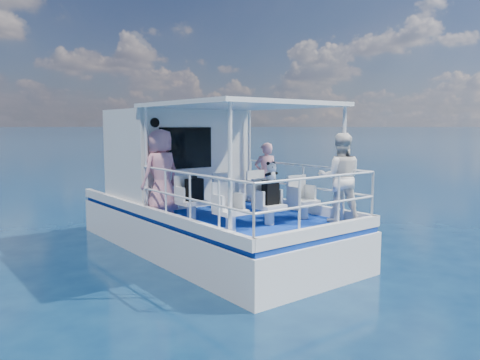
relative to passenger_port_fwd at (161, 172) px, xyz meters
name	(u,v)px	position (x,y,z in m)	size (l,w,h in m)	color
ground	(234,258)	(1.12, -1.02, -1.78)	(2000.00, 2000.00, 0.00)	#08203F
hull	(207,248)	(1.12, -0.02, -1.78)	(3.00, 7.00, 1.60)	white
deck	(207,211)	(1.12, -0.02, -0.93)	(2.90, 6.90, 0.10)	navy
cabin	(177,156)	(1.12, 1.28, 0.22)	(2.85, 2.00, 2.20)	white
canopy	(240,105)	(1.12, -1.22, 1.36)	(3.00, 3.20, 0.08)	white
canopy_posts	(242,163)	(1.12, -1.27, 0.22)	(2.77, 2.97, 2.20)	white
railings	(252,195)	(1.12, -1.59, -0.38)	(2.84, 3.59, 1.00)	white
seat_port_fwd	(191,210)	(0.22, -0.82, -0.69)	(0.48, 0.46, 0.38)	white
seat_center_fwd	(228,205)	(1.12, -0.82, -0.69)	(0.48, 0.46, 0.38)	white
seat_stbd_fwd	(261,201)	(2.02, -0.82, -0.69)	(0.48, 0.46, 0.38)	white
seat_port_aft	(231,220)	(0.22, -2.12, -0.69)	(0.48, 0.46, 0.38)	white
seat_center_aft	(269,214)	(1.12, -2.12, -0.69)	(0.48, 0.46, 0.38)	white
seat_stbd_aft	(304,209)	(2.02, -2.12, -0.69)	(0.48, 0.46, 0.38)	white
passenger_port_fwd	(161,172)	(0.00, 0.00, 0.00)	(0.66, 0.47, 1.77)	pink
passenger_stbd_fwd	(266,175)	(2.37, -0.55, -0.16)	(0.53, 0.35, 1.45)	pink
passenger_stbd_aft	(340,178)	(2.34, -2.75, -0.03)	(0.83, 0.64, 1.70)	white
backpack_port	(194,190)	(0.25, -0.88, -0.29)	(0.33, 0.18, 0.43)	black
backpack_center	(270,192)	(1.13, -2.13, -0.28)	(0.30, 0.17, 0.45)	black
compact_camera	(194,177)	(0.26, -0.86, -0.04)	(0.10, 0.06, 0.06)	black
panda	(271,171)	(1.11, -2.15, 0.12)	(0.23, 0.19, 0.35)	silver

